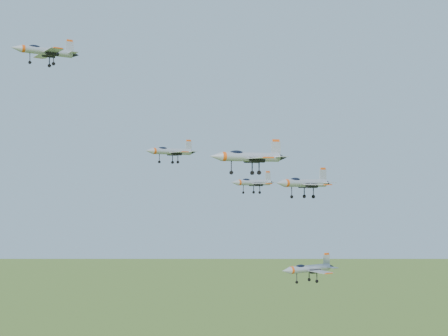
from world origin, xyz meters
TOP-DOWN VIEW (x-y plane):
  - jet_lead at (-23.88, 14.76)m, footprint 12.63×10.42m
  - jet_left_high at (-3.99, 3.88)m, footprint 10.84×8.93m
  - jet_right_high at (-6.21, -21.64)m, footprint 12.87×10.87m
  - jet_left_low at (16.05, 4.19)m, footprint 11.12×9.15m
  - jet_right_low at (12.17, -14.64)m, footprint 13.07×10.75m
  - jet_trail at (23.38, -4.37)m, footprint 13.39×11.11m

SIDE VIEW (x-z plane):
  - jet_trail at x=23.38m, z-range 104.40..107.98m
  - jet_right_low at x=12.17m, z-range 121.64..125.14m
  - jet_left_low at x=16.05m, z-range 121.98..124.96m
  - jet_right_high at x=-6.21m, z-range 125.62..129.09m
  - jet_left_high at x=-3.99m, z-range 127.79..130.69m
  - jet_lead at x=-23.88m, z-range 145.53..148.91m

